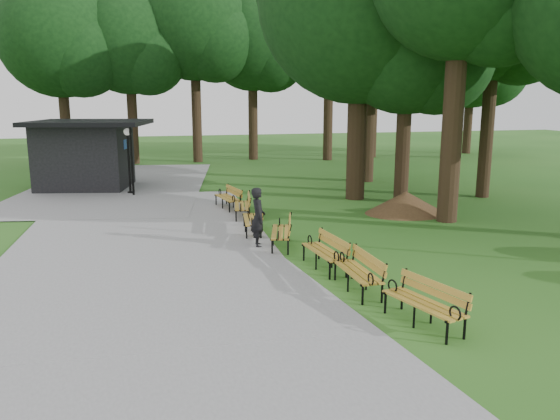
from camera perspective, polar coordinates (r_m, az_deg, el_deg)
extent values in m
plane|color=#245919|center=(14.98, 0.91, -4.90)|extent=(100.00, 100.00, 0.00)
cube|color=gray|center=(17.37, -14.63, -2.85)|extent=(12.00, 38.00, 0.06)
imported|color=black|center=(15.76, -2.29, -0.78)|extent=(0.46, 0.67, 1.75)
cylinder|color=black|center=(25.43, -15.47, 4.62)|extent=(0.10, 0.10, 2.69)
sphere|color=white|center=(25.31, -15.65, 7.86)|extent=(0.32, 0.32, 0.32)
cone|color=#47301C|center=(20.98, 12.98, 0.77)|extent=(2.58, 2.58, 0.83)
cylinder|color=black|center=(19.67, 17.63, 9.94)|extent=(0.70, 0.70, 7.73)
cylinder|color=black|center=(23.05, 12.76, 8.16)|extent=(0.60, 0.60, 5.96)
sphere|color=black|center=(23.13, 13.17, 16.93)|extent=(5.85, 5.85, 5.85)
cylinder|color=black|center=(23.36, 8.05, 10.17)|extent=(0.80, 0.80, 7.42)
sphere|color=black|center=(23.67, 8.38, 20.89)|extent=(8.29, 8.29, 8.29)
cylinder|color=black|center=(28.55, 9.16, 10.08)|extent=(0.76, 0.76, 7.12)
sphere|color=black|center=(28.76, 9.45, 18.52)|extent=(7.78, 7.78, 7.78)
cylinder|color=black|center=(25.20, 20.88, 9.13)|extent=(0.56, 0.56, 6.99)
sphere|color=black|center=(25.42, 21.59, 18.50)|extent=(5.40, 5.40, 5.40)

